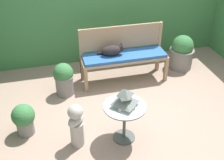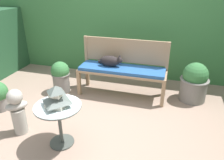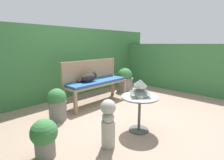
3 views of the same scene
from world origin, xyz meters
The scene contains 10 objects.
ground centered at (0.00, 0.00, 0.00)m, with size 30.00×30.00×0.00m, color gray.
foliage_hedge_back centered at (0.00, 2.32, 0.90)m, with size 6.40×0.83×1.81m, color #38703D.
garden_bench centered at (0.13, 0.98, 0.47)m, with size 1.58×0.47×0.55m.
bench_backrest centered at (0.13, 1.19, 0.73)m, with size 1.58×0.06×1.01m.
cat centered at (-0.09, 1.00, 0.64)m, with size 0.48×0.22×0.22m.
patio_table centered at (-0.31, -0.53, 0.45)m, with size 0.59×0.59×0.58m.
pagoda_birdhouse centered at (-0.31, -0.53, 0.70)m, with size 0.30×0.30×0.27m.
garden_bust centered at (-0.97, -0.48, 0.36)m, with size 0.32×0.33×0.68m.
potted_plant_table_far centered at (1.39, 1.16, 0.34)m, with size 0.50×0.50×0.70m.
potted_plant_path_edge centered at (-1.01, 0.79, 0.32)m, with size 0.34×0.34×0.60m.
Camera 2 is at (0.97, -2.54, 2.00)m, focal length 35.00 mm.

